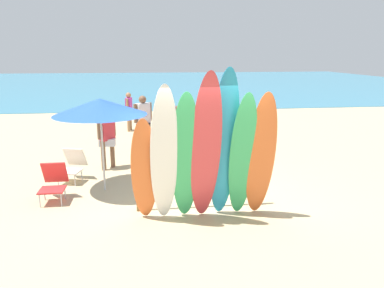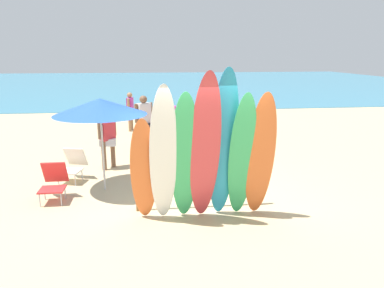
{
  "view_description": "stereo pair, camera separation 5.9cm",
  "coord_description": "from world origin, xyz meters",
  "px_view_note": "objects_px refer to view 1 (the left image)",
  "views": [
    {
      "loc": [
        -1.04,
        -6.77,
        3.03
      ],
      "look_at": [
        0.0,
        1.22,
        1.02
      ],
      "focal_mm": 34.18,
      "sensor_mm": 36.0,
      "label": 1
    },
    {
      "loc": [
        -0.98,
        -6.78,
        3.03
      ],
      "look_at": [
        0.0,
        1.22,
        1.02
      ],
      "focal_mm": 34.18,
      "sensor_mm": 36.0,
      "label": 2
    }
  ],
  "objects_px": {
    "surfboard_green_5": "(243,156)",
    "beach_chair_blue": "(73,164)",
    "beachgoer_near_rack": "(129,109)",
    "surfboard_green_2": "(185,158)",
    "beachgoer_midbeach": "(168,123)",
    "surfboard_orange_0": "(144,170)",
    "beach_umbrella": "(100,107)",
    "surfboard_teal_4": "(224,145)",
    "beachgoer_photographing": "(143,119)",
    "beachgoer_by_water": "(215,121)",
    "beach_chair_red": "(54,181)",
    "surfboard_rack": "(200,182)",
    "surfboard_white_1": "(164,156)",
    "beachgoer_strolling": "(107,134)",
    "surfboard_red_3": "(206,149)",
    "surfboard_orange_6": "(261,156)"
  },
  "relations": [
    {
      "from": "surfboard_green_5",
      "to": "beach_chair_blue",
      "type": "distance_m",
      "value": 4.42
    },
    {
      "from": "surfboard_green_5",
      "to": "beachgoer_near_rack",
      "type": "xyz_separation_m",
      "value": [
        -2.37,
        8.37,
        -0.32
      ]
    },
    {
      "from": "surfboard_green_2",
      "to": "beachgoer_midbeach",
      "type": "xyz_separation_m",
      "value": [
        -0.01,
        4.53,
        -0.21
      ]
    },
    {
      "from": "surfboard_orange_0",
      "to": "beach_umbrella",
      "type": "height_order",
      "value": "beach_umbrella"
    },
    {
      "from": "beachgoer_near_rack",
      "to": "beach_chair_blue",
      "type": "bearing_deg",
      "value": -179.72
    },
    {
      "from": "surfboard_teal_4",
      "to": "beachgoer_photographing",
      "type": "relative_size",
      "value": 1.63
    },
    {
      "from": "surfboard_orange_0",
      "to": "surfboard_green_2",
      "type": "relative_size",
      "value": 0.81
    },
    {
      "from": "surfboard_teal_4",
      "to": "beachgoer_by_water",
      "type": "height_order",
      "value": "surfboard_teal_4"
    },
    {
      "from": "surfboard_green_5",
      "to": "beachgoer_near_rack",
      "type": "height_order",
      "value": "surfboard_green_5"
    },
    {
      "from": "beach_chair_blue",
      "to": "beach_chair_red",
      "type": "bearing_deg",
      "value": -82.96
    },
    {
      "from": "surfboard_rack",
      "to": "surfboard_green_5",
      "type": "bearing_deg",
      "value": -37.72
    },
    {
      "from": "surfboard_white_1",
      "to": "beachgoer_midbeach",
      "type": "bearing_deg",
      "value": 83.43
    },
    {
      "from": "surfboard_green_2",
      "to": "surfboard_green_5",
      "type": "distance_m",
      "value": 1.06
    },
    {
      "from": "beach_chair_blue",
      "to": "surfboard_rack",
      "type": "bearing_deg",
      "value": -20.54
    },
    {
      "from": "surfboard_white_1",
      "to": "beachgoer_photographing",
      "type": "xyz_separation_m",
      "value": [
        -0.37,
        5.37,
        -0.28
      ]
    },
    {
      "from": "beachgoer_photographing",
      "to": "beachgoer_by_water",
      "type": "xyz_separation_m",
      "value": [
        2.32,
        0.06,
        -0.11
      ]
    },
    {
      "from": "surfboard_white_1",
      "to": "beach_umbrella",
      "type": "bearing_deg",
      "value": 121.83
    },
    {
      "from": "beachgoer_strolling",
      "to": "surfboard_orange_0",
      "type": "bearing_deg",
      "value": -123.1
    },
    {
      "from": "beachgoer_midbeach",
      "to": "surfboard_orange_0",
      "type": "bearing_deg",
      "value": -97.49
    },
    {
      "from": "beachgoer_strolling",
      "to": "beachgoer_near_rack",
      "type": "height_order",
      "value": "beachgoer_strolling"
    },
    {
      "from": "surfboard_white_1",
      "to": "surfboard_red_3",
      "type": "bearing_deg",
      "value": -3.69
    },
    {
      "from": "surfboard_white_1",
      "to": "surfboard_orange_6",
      "type": "relative_size",
      "value": 1.08
    },
    {
      "from": "surfboard_teal_4",
      "to": "surfboard_orange_6",
      "type": "bearing_deg",
      "value": -9.0
    },
    {
      "from": "surfboard_green_5",
      "to": "surfboard_orange_0",
      "type": "bearing_deg",
      "value": 177.83
    },
    {
      "from": "beachgoer_midbeach",
      "to": "beachgoer_near_rack",
      "type": "distance_m",
      "value": 4.11
    },
    {
      "from": "surfboard_orange_0",
      "to": "beach_chair_blue",
      "type": "relative_size",
      "value": 2.42
    },
    {
      "from": "surfboard_red_3",
      "to": "beach_chair_red",
      "type": "xyz_separation_m",
      "value": [
        -3.0,
        1.45,
        -0.96
      ]
    },
    {
      "from": "beachgoer_midbeach",
      "to": "beach_chair_red",
      "type": "distance_m",
      "value": 4.13
    },
    {
      "from": "beachgoer_photographing",
      "to": "beach_umbrella",
      "type": "relative_size",
      "value": 0.84
    },
    {
      "from": "surfboard_white_1",
      "to": "surfboard_green_5",
      "type": "distance_m",
      "value": 1.44
    },
    {
      "from": "beach_umbrella",
      "to": "surfboard_green_5",
      "type": "bearing_deg",
      "value": -33.64
    },
    {
      "from": "surfboard_orange_6",
      "to": "beachgoer_near_rack",
      "type": "distance_m",
      "value": 8.81
    },
    {
      "from": "beach_chair_blue",
      "to": "beach_umbrella",
      "type": "bearing_deg",
      "value": -27.69
    },
    {
      "from": "surfboard_teal_4",
      "to": "beachgoer_midbeach",
      "type": "bearing_deg",
      "value": 94.87
    },
    {
      "from": "beachgoer_strolling",
      "to": "surfboard_rack",
      "type": "bearing_deg",
      "value": -103.62
    },
    {
      "from": "surfboard_orange_0",
      "to": "surfboard_red_3",
      "type": "xyz_separation_m",
      "value": [
        1.09,
        -0.17,
        0.4
      ]
    },
    {
      "from": "beachgoer_by_water",
      "to": "beach_chair_blue",
      "type": "bearing_deg",
      "value": 15.21
    },
    {
      "from": "surfboard_red_3",
      "to": "surfboard_teal_4",
      "type": "xyz_separation_m",
      "value": [
        0.36,
        0.17,
        0.02
      ]
    },
    {
      "from": "surfboard_orange_6",
      "to": "beachgoer_by_water",
      "type": "height_order",
      "value": "surfboard_orange_6"
    },
    {
      "from": "beachgoer_photographing",
      "to": "beach_chair_red",
      "type": "relative_size",
      "value": 2.15
    },
    {
      "from": "beachgoer_midbeach",
      "to": "beach_chair_blue",
      "type": "xyz_separation_m",
      "value": [
        -2.45,
        -1.92,
        -0.59
      ]
    },
    {
      "from": "surfboard_rack",
      "to": "surfboard_orange_0",
      "type": "distance_m",
      "value": 1.27
    },
    {
      "from": "beachgoer_midbeach",
      "to": "surfboard_green_5",
      "type": "bearing_deg",
      "value": -74.82
    },
    {
      "from": "surfboard_white_1",
      "to": "surfboard_green_5",
      "type": "xyz_separation_m",
      "value": [
        1.43,
        0.09,
        -0.09
      ]
    },
    {
      "from": "surfboard_orange_0",
      "to": "beachgoer_near_rack",
      "type": "xyz_separation_m",
      "value": [
        -0.58,
        8.32,
        -0.11
      ]
    },
    {
      "from": "surfboard_green_5",
      "to": "beach_chair_red",
      "type": "distance_m",
      "value": 4.0
    },
    {
      "from": "surfboard_green_2",
      "to": "surfboard_orange_6",
      "type": "height_order",
      "value": "surfboard_green_2"
    },
    {
      "from": "surfboard_teal_4",
      "to": "surfboard_orange_6",
      "type": "height_order",
      "value": "surfboard_teal_4"
    },
    {
      "from": "surfboard_green_5",
      "to": "surfboard_teal_4",
      "type": "bearing_deg",
      "value": 170.41
    },
    {
      "from": "surfboard_rack",
      "to": "beachgoer_by_water",
      "type": "bearing_deg",
      "value": 75.78
    }
  ]
}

